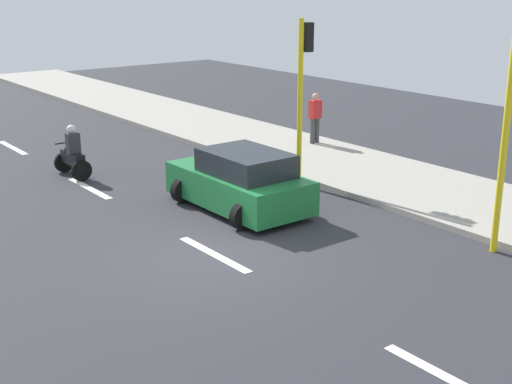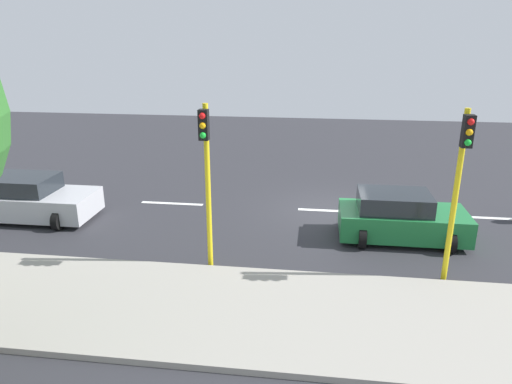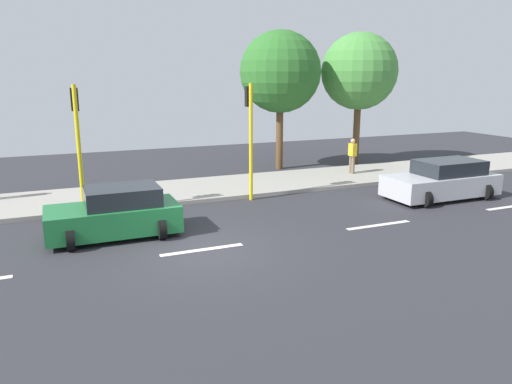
{
  "view_description": "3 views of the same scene",
  "coord_description": "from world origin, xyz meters",
  "px_view_note": "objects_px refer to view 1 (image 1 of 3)",
  "views": [
    {
      "loc": [
        -7.6,
        -11.28,
        5.52
      ],
      "look_at": [
        0.86,
        -0.32,
        1.28
      ],
      "focal_mm": 49.43,
      "sensor_mm": 36.0,
      "label": 1
    },
    {
      "loc": [
        16.13,
        -0.66,
        6.11
      ],
      "look_at": [
        1.89,
        -2.52,
        1.26
      ],
      "focal_mm": 32.7,
      "sensor_mm": 36.0,
      "label": 2
    },
    {
      "loc": [
        -12.49,
        3.61,
        4.77
      ],
      "look_at": [
        1.98,
        -2.47,
        1.01
      ],
      "focal_mm": 34.18,
      "sensor_mm": 36.0,
      "label": 3
    }
  ],
  "objects_px": {
    "car_green": "(240,182)",
    "traffic_light_corner": "(303,78)",
    "motorcycle": "(72,155)",
    "traffic_light_midblock": "(510,113)",
    "pedestrian_by_tree": "(315,116)"
  },
  "relations": [
    {
      "from": "traffic_light_midblock",
      "to": "motorcycle",
      "type": "bearing_deg",
      "value": 113.42
    },
    {
      "from": "car_green",
      "to": "traffic_light_midblock",
      "type": "bearing_deg",
      "value": -64.15
    },
    {
      "from": "pedestrian_by_tree",
      "to": "car_green",
      "type": "bearing_deg",
      "value": -147.13
    },
    {
      "from": "motorcycle",
      "to": "pedestrian_by_tree",
      "type": "xyz_separation_m",
      "value": [
        7.95,
        -1.51,
        0.42
      ]
    },
    {
      "from": "pedestrian_by_tree",
      "to": "traffic_light_midblock",
      "type": "bearing_deg",
      "value": -109.38
    },
    {
      "from": "motorcycle",
      "to": "traffic_light_corner",
      "type": "height_order",
      "value": "traffic_light_corner"
    },
    {
      "from": "car_green",
      "to": "motorcycle",
      "type": "relative_size",
      "value": 2.53
    },
    {
      "from": "car_green",
      "to": "pedestrian_by_tree",
      "type": "distance_m",
      "value": 7.06
    },
    {
      "from": "car_green",
      "to": "traffic_light_midblock",
      "type": "distance_m",
      "value": 6.47
    },
    {
      "from": "motorcycle",
      "to": "car_green",
      "type": "bearing_deg",
      "value": -69.16
    },
    {
      "from": "car_green",
      "to": "traffic_light_corner",
      "type": "relative_size",
      "value": 0.86
    },
    {
      "from": "car_green",
      "to": "traffic_light_corner",
      "type": "height_order",
      "value": "traffic_light_corner"
    },
    {
      "from": "traffic_light_corner",
      "to": "traffic_light_midblock",
      "type": "bearing_deg",
      "value": -90.0
    },
    {
      "from": "traffic_light_corner",
      "to": "traffic_light_midblock",
      "type": "xyz_separation_m",
      "value": [
        0.0,
        -6.23,
        0.0
      ]
    },
    {
      "from": "motorcycle",
      "to": "traffic_light_corner",
      "type": "xyz_separation_m",
      "value": [
        4.68,
        -4.58,
        2.29
      ]
    }
  ]
}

